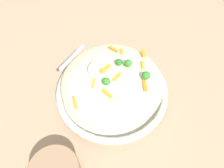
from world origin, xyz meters
TOP-DOWN VIEW (x-y plane):
  - ground_plane at (0.00, 0.00)m, footprint 2.40×2.40m
  - serving_bowl at (0.00, 0.00)m, footprint 0.37×0.37m
  - pasta_mound at (0.00, 0.00)m, footprint 0.32×0.32m
  - carrot_piece_0 at (-0.10, -0.02)m, footprint 0.03×0.02m
  - carrot_piece_1 at (0.00, 0.02)m, footprint 0.04×0.02m
  - carrot_piece_2 at (0.05, -0.04)m, footprint 0.03×0.02m
  - carrot_piece_3 at (-0.01, -0.03)m, footprint 0.04×0.02m
  - carrot_piece_4 at (-0.01, 0.10)m, footprint 0.04×0.03m
  - carrot_piece_5 at (0.13, -0.05)m, footprint 0.03×0.03m
  - carrot_piece_6 at (-0.01, -0.06)m, footprint 0.02×0.04m
  - carrot_piece_7 at (-0.10, -0.05)m, footprint 0.01×0.03m
  - carrot_piece_8 at (0.06, 0.02)m, footprint 0.02×0.04m
  - carrot_piece_9 at (-0.08, 0.07)m, footprint 0.03×0.02m
  - carrot_piece_10 at (-0.13, 0.05)m, footprint 0.03×0.02m
  - broccoli_floret_0 at (-0.05, -0.00)m, footprint 0.02×0.02m
  - broccoli_floret_1 at (-0.04, 0.09)m, footprint 0.03×0.03m
  - broccoli_floret_2 at (0.04, 0.00)m, footprint 0.02×0.02m
  - broccoli_floret_3 at (-0.05, 0.03)m, footprint 0.02×0.02m
  - serving_spoon at (0.01, -0.08)m, footprint 0.14×0.10m

SIDE VIEW (x-z plane):
  - ground_plane at x=0.00m, z-range 0.00..0.00m
  - serving_bowl at x=0.00m, z-range 0.00..0.05m
  - pasta_mound at x=0.00m, z-range 0.04..0.12m
  - carrot_piece_10 at x=-0.13m, z-range 0.11..0.12m
  - carrot_piece_5 at x=0.13m, z-range 0.11..0.12m
  - carrot_piece_0 at x=-0.10m, z-range 0.11..0.12m
  - carrot_piece_4 at x=-0.01m, z-range 0.11..0.12m
  - carrot_piece_7 at x=-0.10m, z-range 0.11..0.12m
  - carrot_piece_9 at x=-0.08m, z-range 0.11..0.12m
  - carrot_piece_8 at x=0.06m, z-range 0.12..0.12m
  - carrot_piece_2 at x=0.05m, z-range 0.12..0.12m
  - carrot_piece_6 at x=-0.01m, z-range 0.12..0.13m
  - carrot_piece_3 at x=-0.01m, z-range 0.12..0.13m
  - carrot_piece_1 at x=0.00m, z-range 0.12..0.13m
  - broccoli_floret_1 at x=-0.04m, z-range 0.12..0.15m
  - broccoli_floret_0 at x=-0.05m, z-range 0.12..0.15m
  - broccoli_floret_2 at x=0.04m, z-range 0.12..0.15m
  - serving_spoon at x=0.01m, z-range 0.10..0.17m
  - broccoli_floret_3 at x=-0.05m, z-range 0.12..0.15m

